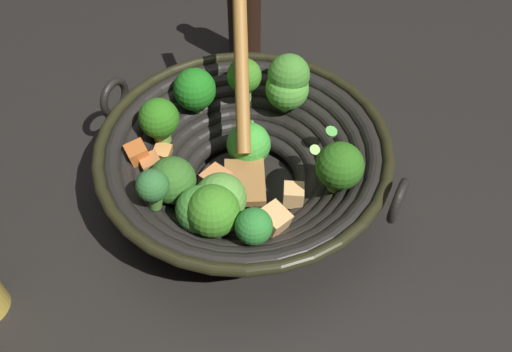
{
  "coord_description": "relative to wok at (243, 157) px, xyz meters",
  "views": [
    {
      "loc": [
        0.43,
        0.09,
        0.54
      ],
      "look_at": [
        -0.0,
        0.01,
        0.03
      ],
      "focal_mm": 36.63,
      "sensor_mm": 36.0,
      "label": 1
    }
  ],
  "objects": [
    {
      "name": "soy_sauce_bottle",
      "position": [
        -0.28,
        -0.05,
        0.01
      ],
      "size": [
        0.05,
        0.05,
        0.19
      ],
      "color": "black",
      "rests_on": "ground"
    },
    {
      "name": "wok",
      "position": [
        0.0,
        0.0,
        0.0
      ],
      "size": [
        0.38,
        0.39,
        0.23
      ],
      "color": "black",
      "rests_on": "ground"
    },
    {
      "name": "ground_plane",
      "position": [
        -0.0,
        0.0,
        -0.06
      ],
      "size": [
        4.0,
        4.0,
        0.0
      ],
      "primitive_type": "plane",
      "color": "black"
    }
  ]
}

